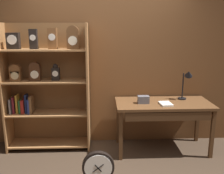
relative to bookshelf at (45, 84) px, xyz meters
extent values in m
cube|color=brown|center=(0.90, 0.22, 0.29)|extent=(4.80, 0.05, 2.60)
cube|color=#9E6B3D|center=(-0.58, -0.03, -0.06)|extent=(0.02, 0.38, 1.90)
cube|color=#9E6B3D|center=(0.64, -0.03, -0.06)|extent=(0.03, 0.38, 1.90)
cube|color=brown|center=(0.03, 0.15, -0.06)|extent=(1.24, 0.01, 1.90)
cube|color=#9E6B3D|center=(0.03, -0.03, -0.93)|extent=(1.19, 0.36, 0.02)
cube|color=#9E6B3D|center=(0.03, -0.03, -0.44)|extent=(1.19, 0.36, 0.02)
cube|color=#9E6B3D|center=(0.03, -0.03, 0.06)|extent=(1.19, 0.36, 0.02)
cube|color=#9E6B3D|center=(0.03, -0.03, 0.51)|extent=(1.19, 0.36, 0.02)
cube|color=black|center=(-0.40, -0.04, 0.64)|extent=(0.18, 0.10, 0.23)
cylinder|color=silver|center=(-0.40, -0.09, 0.66)|extent=(0.13, 0.01, 0.13)
cube|color=brown|center=(-0.40, -0.05, 0.14)|extent=(0.15, 0.11, 0.15)
cylinder|color=brown|center=(-0.40, -0.05, 0.24)|extent=(0.15, 0.11, 0.15)
cylinder|color=#C6B78C|center=(-0.40, -0.10, 0.15)|extent=(0.11, 0.01, 0.11)
cube|color=black|center=(-0.11, -0.06, 0.67)|extent=(0.11, 0.07, 0.28)
cylinder|color=silver|center=(-0.11, -0.10, 0.69)|extent=(0.08, 0.01, 0.08)
cube|color=#472816|center=(-0.12, -0.05, 0.15)|extent=(0.15, 0.10, 0.17)
cylinder|color=#472816|center=(-0.12, -0.05, 0.27)|extent=(0.15, 0.10, 0.15)
cylinder|color=silver|center=(-0.12, -0.10, 0.17)|extent=(0.12, 0.01, 0.12)
cube|color=brown|center=(0.16, -0.05, 0.67)|extent=(0.13, 0.10, 0.29)
cylinder|color=silver|center=(0.16, -0.10, 0.70)|extent=(0.10, 0.01, 0.10)
cube|color=black|center=(0.18, -0.03, 0.16)|extent=(0.11, 0.08, 0.18)
sphere|color=black|center=(0.18, -0.03, 0.27)|extent=(0.08, 0.08, 0.08)
cylinder|color=silver|center=(0.18, -0.08, 0.18)|extent=(0.09, 0.01, 0.09)
cube|color=brown|center=(0.45, -0.05, 0.63)|extent=(0.17, 0.11, 0.21)
cylinder|color=brown|center=(0.45, -0.05, 0.77)|extent=(0.17, 0.11, 0.17)
cylinder|color=silver|center=(0.45, -0.11, 0.65)|extent=(0.13, 0.01, 0.13)
cube|color=slate|center=(-0.51, -0.04, -0.32)|extent=(0.03, 0.17, 0.22)
cube|color=maroon|center=(-0.47, -0.02, -0.30)|extent=(0.03, 0.15, 0.25)
cube|color=#B78C2D|center=(-0.42, -0.03, -0.29)|extent=(0.03, 0.13, 0.28)
cube|color=#236638|center=(-0.37, -0.03, -0.33)|extent=(0.02, 0.15, 0.20)
cube|color=maroon|center=(-0.33, -0.03, -0.33)|extent=(0.04, 0.17, 0.20)
cube|color=#19234C|center=(-0.28, -0.05, -0.28)|extent=(0.03, 0.12, 0.29)
cube|color=navy|center=(-0.24, -0.05, -0.32)|extent=(0.03, 0.16, 0.22)
cube|color=brown|center=(-0.21, -0.05, -0.30)|extent=(0.04, 0.15, 0.26)
cube|color=brown|center=(1.76, -0.17, -0.27)|extent=(1.40, 0.66, 0.04)
cube|color=#50321B|center=(1.11, -0.45, -0.65)|extent=(0.05, 0.05, 0.72)
cube|color=#50321B|center=(2.41, -0.45, -0.65)|extent=(0.05, 0.05, 0.72)
cube|color=#50321B|center=(1.11, 0.10, -0.65)|extent=(0.05, 0.05, 0.72)
cube|color=#50321B|center=(2.41, 0.10, -0.65)|extent=(0.05, 0.05, 0.72)
cube|color=#472C18|center=(1.76, -0.48, -0.36)|extent=(1.19, 0.03, 0.12)
cylinder|color=black|center=(2.08, -0.02, -0.24)|extent=(0.13, 0.13, 0.02)
cylinder|color=black|center=(2.08, -0.02, -0.04)|extent=(0.02, 0.02, 0.39)
cone|color=black|center=(2.14, -0.07, 0.16)|extent=(0.15, 0.17, 0.14)
cube|color=#595960|center=(1.45, -0.21, -0.20)|extent=(0.16, 0.10, 0.11)
cube|color=silver|center=(1.76, -0.29, -0.24)|extent=(0.18, 0.23, 0.02)
cylinder|color=black|center=(0.80, -1.02, -0.78)|extent=(0.38, 0.06, 0.38)
cylinder|color=white|center=(0.80, -1.05, -0.78)|extent=(0.33, 0.01, 0.33)
cube|color=black|center=(0.80, -1.06, -0.78)|extent=(0.08, 0.01, 0.10)
cube|color=black|center=(0.80, -1.06, -0.78)|extent=(0.13, 0.01, 0.10)
camera|label=1|loc=(0.84, -3.70, 0.83)|focal=40.37mm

